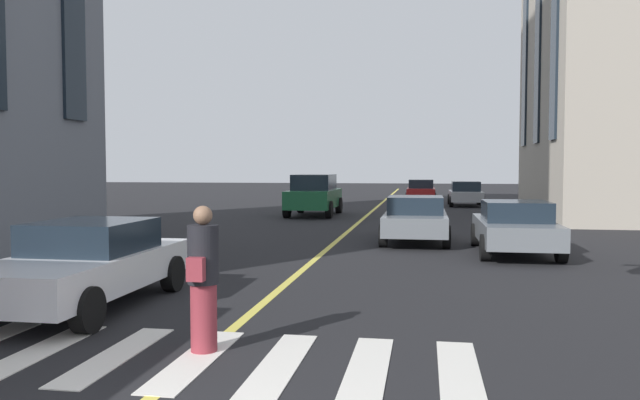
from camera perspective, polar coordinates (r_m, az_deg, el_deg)
The scene contains 9 objects.
lane_centre_line at distance 23.97m, azimuth 3.21°, elevation -2.32°, with size 80.00×0.16×0.01m.
crosswalk_marking at distance 7.68m, azimuth -11.15°, elevation -13.99°, with size 2.40×6.45×0.01m.
car_silver_mid at distance 36.68m, azimuth 13.07°, elevation 0.57°, with size 3.90×1.89×1.40m.
car_grey_far at distance 16.90m, azimuth 17.26°, elevation -2.33°, with size 4.40×1.95×1.37m.
car_grey_near at distance 18.91m, azimuth 8.66°, elevation -1.66°, with size 4.40×1.95×1.37m.
car_red_oncoming at distance 41.05m, azimuth 9.15°, elevation 0.86°, with size 3.90×1.89×1.40m.
car_green_parked_b at distance 28.80m, azimuth -0.54°, elevation 0.52°, with size 4.70×2.14×1.88m.
car_white_parked_a at distance 10.77m, azimuth -20.42°, elevation -5.39°, with size 4.40×1.95×1.37m.
pedestrian_near at distance 7.76m, azimuth -10.56°, elevation -7.04°, with size 0.50×0.38×1.78m.
Camera 1 is at (-3.72, -2.61, 2.25)m, focal length 35.25 mm.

